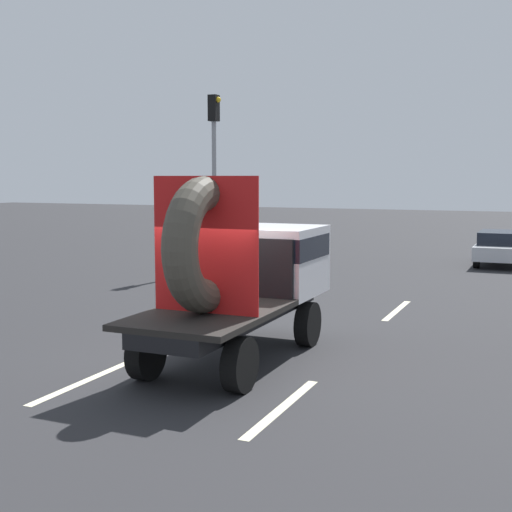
# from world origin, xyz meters

# --- Properties ---
(ground_plane) EXTENTS (120.00, 120.00, 0.00)m
(ground_plane) POSITION_xyz_m (0.00, 0.00, 0.00)
(ground_plane) COLOR #28282B
(flatbed_truck) EXTENTS (2.02, 5.13, 3.35)m
(flatbed_truck) POSITION_xyz_m (0.32, 0.95, 1.62)
(flatbed_truck) COLOR black
(flatbed_truck) RESTS_ON ground_plane
(distant_sedan) EXTENTS (1.69, 3.94, 1.29)m
(distant_sedan) POSITION_xyz_m (3.76, 16.90, 0.69)
(distant_sedan) COLOR black
(distant_sedan) RESTS_ON ground_plane
(traffic_light) EXTENTS (0.42, 0.36, 6.17)m
(traffic_light) POSITION_xyz_m (-5.49, 11.16, 3.99)
(traffic_light) COLOR gray
(traffic_light) RESTS_ON ground_plane
(lane_dash_left_near) EXTENTS (0.16, 2.74, 0.01)m
(lane_dash_left_near) POSITION_xyz_m (-1.40, -1.66, 0.00)
(lane_dash_left_near) COLOR beige
(lane_dash_left_near) RESTS_ON ground_plane
(lane_dash_left_far) EXTENTS (0.16, 2.84, 0.01)m
(lane_dash_left_far) POSITION_xyz_m (-1.40, 6.87, 0.00)
(lane_dash_left_far) COLOR beige
(lane_dash_left_far) RESTS_ON ground_plane
(lane_dash_right_near) EXTENTS (0.16, 2.77, 0.01)m
(lane_dash_right_near) POSITION_xyz_m (2.04, -1.59, 0.00)
(lane_dash_right_near) COLOR beige
(lane_dash_right_near) RESTS_ON ground_plane
(lane_dash_right_far) EXTENTS (0.16, 2.75, 0.01)m
(lane_dash_right_far) POSITION_xyz_m (2.04, 6.35, 0.00)
(lane_dash_right_far) COLOR beige
(lane_dash_right_far) RESTS_ON ground_plane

